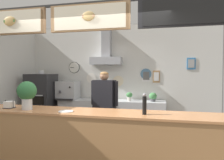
{
  "coord_description": "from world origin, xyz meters",
  "views": [
    {
      "loc": [
        1.09,
        -3.14,
        1.61
      ],
      "look_at": [
        0.19,
        0.77,
        1.47
      ],
      "focal_mm": 33.15,
      "sensor_mm": 36.0,
      "label": 1
    }
  ],
  "objects_px": {
    "espresso_machine": "(68,90)",
    "potted_basil": "(129,96)",
    "shop_worker": "(104,109)",
    "basil_vase": "(27,93)",
    "potted_thyme": "(153,97)",
    "pizza_oven": "(42,103)",
    "napkin_holder": "(9,105)",
    "condiment_plate": "(66,111)",
    "pepper_grinder": "(144,104)"
  },
  "relations": [
    {
      "from": "napkin_holder",
      "to": "basil_vase",
      "type": "bearing_deg",
      "value": -8.43
    },
    {
      "from": "potted_basil",
      "to": "napkin_holder",
      "type": "bearing_deg",
      "value": -123.56
    },
    {
      "from": "napkin_holder",
      "to": "condiment_plate",
      "type": "relative_size",
      "value": 0.72
    },
    {
      "from": "basil_vase",
      "to": "condiment_plate",
      "type": "xyz_separation_m",
      "value": [
        0.66,
        -0.04,
        -0.24
      ]
    },
    {
      "from": "pizza_oven",
      "to": "shop_worker",
      "type": "height_order",
      "value": "pizza_oven"
    },
    {
      "from": "pizza_oven",
      "to": "condiment_plate",
      "type": "height_order",
      "value": "pizza_oven"
    },
    {
      "from": "shop_worker",
      "to": "potted_basil",
      "type": "xyz_separation_m",
      "value": [
        0.36,
        1.11,
        0.15
      ]
    },
    {
      "from": "potted_thyme",
      "to": "potted_basil",
      "type": "xyz_separation_m",
      "value": [
        -0.59,
        -0.03,
        0.01
      ]
    },
    {
      "from": "potted_thyme",
      "to": "napkin_holder",
      "type": "xyz_separation_m",
      "value": [
        -2.17,
        -2.41,
        0.08
      ]
    },
    {
      "from": "espresso_machine",
      "to": "potted_thyme",
      "type": "bearing_deg",
      "value": 0.39
    },
    {
      "from": "condiment_plate",
      "to": "basil_vase",
      "type": "bearing_deg",
      "value": 176.48
    },
    {
      "from": "shop_worker",
      "to": "pepper_grinder",
      "type": "height_order",
      "value": "shop_worker"
    },
    {
      "from": "condiment_plate",
      "to": "espresso_machine",
      "type": "bearing_deg",
      "value": 114.29
    },
    {
      "from": "potted_thyme",
      "to": "potted_basil",
      "type": "height_order",
      "value": "potted_basil"
    },
    {
      "from": "potted_basil",
      "to": "potted_thyme",
      "type": "bearing_deg",
      "value": 2.81
    },
    {
      "from": "shop_worker",
      "to": "espresso_machine",
      "type": "relative_size",
      "value": 2.93
    },
    {
      "from": "napkin_holder",
      "to": "basil_vase",
      "type": "height_order",
      "value": "basil_vase"
    },
    {
      "from": "espresso_machine",
      "to": "potted_thyme",
      "type": "height_order",
      "value": "espresso_machine"
    },
    {
      "from": "pizza_oven",
      "to": "basil_vase",
      "type": "height_order",
      "value": "pizza_oven"
    },
    {
      "from": "shop_worker",
      "to": "napkin_holder",
      "type": "bearing_deg",
      "value": 56.31
    },
    {
      "from": "pizza_oven",
      "to": "condiment_plate",
      "type": "xyz_separation_m",
      "value": [
        1.76,
        -2.21,
        0.26
      ]
    },
    {
      "from": "basil_vase",
      "to": "condiment_plate",
      "type": "bearing_deg",
      "value": -3.52
    },
    {
      "from": "shop_worker",
      "to": "basil_vase",
      "type": "height_order",
      "value": "shop_worker"
    },
    {
      "from": "potted_basil",
      "to": "basil_vase",
      "type": "height_order",
      "value": "basil_vase"
    },
    {
      "from": "pizza_oven",
      "to": "shop_worker",
      "type": "distance_m",
      "value": 2.15
    },
    {
      "from": "pizza_oven",
      "to": "condiment_plate",
      "type": "relative_size",
      "value": 7.94
    },
    {
      "from": "potted_basil",
      "to": "napkin_holder",
      "type": "xyz_separation_m",
      "value": [
        -1.58,
        -2.38,
        0.07
      ]
    },
    {
      "from": "condiment_plate",
      "to": "pepper_grinder",
      "type": "distance_m",
      "value": 1.12
    },
    {
      "from": "potted_thyme",
      "to": "napkin_holder",
      "type": "distance_m",
      "value": 3.24
    },
    {
      "from": "potted_thyme",
      "to": "potted_basil",
      "type": "distance_m",
      "value": 0.59
    },
    {
      "from": "pizza_oven",
      "to": "espresso_machine",
      "type": "relative_size",
      "value": 3.01
    },
    {
      "from": "napkin_holder",
      "to": "espresso_machine",
      "type": "bearing_deg",
      "value": 92.55
    },
    {
      "from": "pizza_oven",
      "to": "shop_worker",
      "type": "relative_size",
      "value": 1.02
    },
    {
      "from": "potted_thyme",
      "to": "basil_vase",
      "type": "xyz_separation_m",
      "value": [
        -1.81,
        -2.46,
        0.28
      ]
    },
    {
      "from": "pizza_oven",
      "to": "napkin_holder",
      "type": "distance_m",
      "value": 2.27
    },
    {
      "from": "espresso_machine",
      "to": "potted_basil",
      "type": "height_order",
      "value": "espresso_machine"
    },
    {
      "from": "napkin_holder",
      "to": "condiment_plate",
      "type": "bearing_deg",
      "value": -5.26
    },
    {
      "from": "condiment_plate",
      "to": "pepper_grinder",
      "type": "xyz_separation_m",
      "value": [
        1.11,
        0.07,
        0.14
      ]
    },
    {
      "from": "pepper_grinder",
      "to": "potted_thyme",
      "type": "bearing_deg",
      "value": 89.09
    },
    {
      "from": "espresso_machine",
      "to": "potted_thyme",
      "type": "distance_m",
      "value": 2.28
    },
    {
      "from": "espresso_machine",
      "to": "shop_worker",
      "type": "bearing_deg",
      "value": -40.34
    },
    {
      "from": "napkin_holder",
      "to": "condiment_plate",
      "type": "distance_m",
      "value": 1.02
    },
    {
      "from": "condiment_plate",
      "to": "pepper_grinder",
      "type": "bearing_deg",
      "value": 3.45
    },
    {
      "from": "pizza_oven",
      "to": "pepper_grinder",
      "type": "relative_size",
      "value": 5.81
    },
    {
      "from": "pizza_oven",
      "to": "pepper_grinder",
      "type": "distance_m",
      "value": 3.61
    },
    {
      "from": "pizza_oven",
      "to": "basil_vase",
      "type": "bearing_deg",
      "value": -63.05
    },
    {
      "from": "shop_worker",
      "to": "basil_vase",
      "type": "distance_m",
      "value": 1.63
    },
    {
      "from": "pizza_oven",
      "to": "napkin_holder",
      "type": "xyz_separation_m",
      "value": [
        0.75,
        -2.12,
        0.31
      ]
    },
    {
      "from": "pizza_oven",
      "to": "potted_basil",
      "type": "bearing_deg",
      "value": 6.44
    },
    {
      "from": "napkin_holder",
      "to": "shop_worker",
      "type": "bearing_deg",
      "value": 46.07
    }
  ]
}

